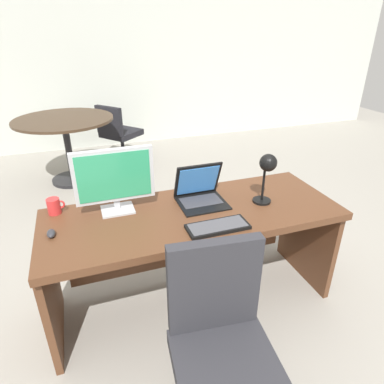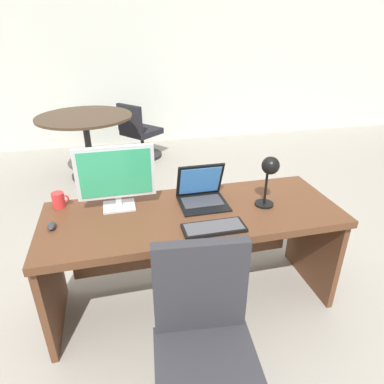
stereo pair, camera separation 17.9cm
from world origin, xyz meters
TOP-DOWN VIEW (x-y plane):
  - ground at (0.00, 1.50)m, footprint 12.00×12.00m
  - back_wall at (0.00, 3.81)m, footprint 10.00×0.10m
  - desk at (0.00, 0.04)m, footprint 1.86×0.70m
  - monitor at (-0.45, 0.17)m, footprint 0.48×0.16m
  - laptop at (0.09, 0.13)m, footprint 0.31×0.28m
  - keyboard at (0.06, -0.23)m, footprint 0.36×0.15m
  - mouse at (-0.84, -0.00)m, footprint 0.05×0.08m
  - desk_lamp at (0.47, -0.05)m, footprint 0.12×0.14m
  - coffee_mug at (-0.82, 0.26)m, footprint 0.11×0.08m
  - office_chair at (-0.14, -0.78)m, footprint 0.56×0.56m
  - meeting_table at (-0.76, 2.46)m, footprint 1.15×1.15m
  - meeting_chair_near at (-0.07, 3.03)m, footprint 0.65×0.65m

SIDE VIEW (x-z plane):
  - ground at x=0.00m, z-range 0.00..0.00m
  - meeting_chair_near at x=-0.07m, z-range -0.08..0.73m
  - office_chair at x=-0.14m, z-range -0.09..0.85m
  - desk at x=0.00m, z-range 0.18..0.91m
  - meeting_table at x=-0.76m, z-range 0.20..1.01m
  - keyboard at x=0.06m, z-range 0.73..0.75m
  - mouse at x=-0.84m, z-range 0.73..0.76m
  - coffee_mug at x=-0.82m, z-range 0.73..0.83m
  - laptop at x=0.09m, z-range 0.68..0.93m
  - monitor at x=-0.45m, z-range 0.75..1.16m
  - desk_lamp at x=0.47m, z-range 0.80..1.14m
  - back_wall at x=0.00m, z-range 0.00..2.80m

